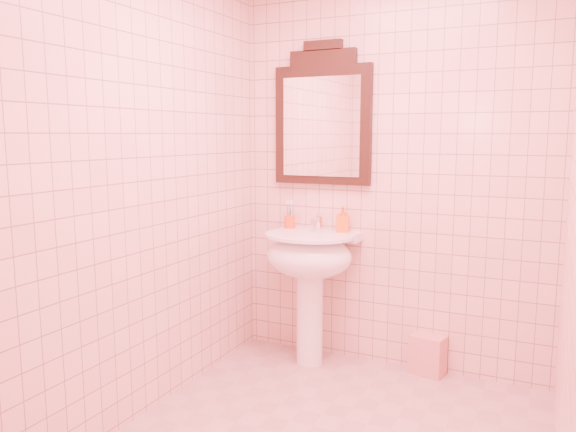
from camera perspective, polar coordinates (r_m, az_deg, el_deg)
The scene contains 7 objects.
back_wall at distance 3.59m, azimuth 10.48°, elevation 4.31°, with size 2.00×0.02×2.50m, color beige.
pedestal_sink at distance 3.61m, azimuth 2.19°, elevation -4.99°, with size 0.58×0.58×0.86m.
faucet at distance 3.69m, azimuth 3.05°, elevation -0.63°, with size 0.04×0.16×0.11m.
mirror at distance 3.70m, azimuth 3.51°, elevation 9.83°, with size 0.66×0.06×0.92m.
toothbrush_cup at distance 3.78m, azimuth 0.18°, elevation -0.55°, with size 0.07×0.07×0.17m.
soap_dispenser at distance 3.64m, azimuth 5.59°, elevation -0.33°, with size 0.08×0.08×0.17m, color #E25C13.
towel at distance 3.72m, azimuth 14.01°, elevation -13.51°, with size 0.20×0.14×0.25m, color #E49386.
Camera 1 is at (0.92, -2.36, 1.49)m, focal length 35.00 mm.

